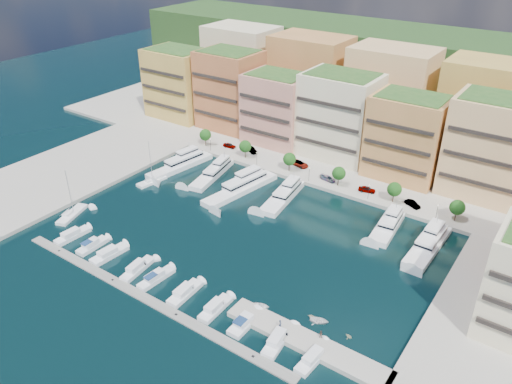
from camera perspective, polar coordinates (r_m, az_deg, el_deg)
ground at (r=120.14m, az=-1.40°, el=-4.81°), size 400.00×400.00×0.00m
north_quay at (r=167.92m, az=11.26°, el=4.97°), size 220.00×64.00×2.00m
west_quay at (r=156.40m, az=-21.89°, el=1.47°), size 34.00×76.00×2.00m
hillside at (r=210.08m, az=16.89°, el=9.21°), size 240.00×40.00×58.00m
south_pontoon at (r=104.40m, az=-12.78°, el=-11.69°), size 72.00×2.20×0.35m
finger_pier at (r=93.36m, az=5.78°, el=-16.92°), size 32.00×5.00×2.00m
apartment_0 at (r=188.58m, az=-8.82°, el=12.19°), size 22.00×16.50×24.80m
apartment_1 at (r=175.88m, az=-3.03°, el=11.59°), size 20.00×16.50×26.80m
apartment_2 at (r=163.43m, az=2.47°, el=9.49°), size 20.00×15.50×22.80m
apartment_3 at (r=155.05m, az=9.49°, el=8.61°), size 22.00×16.50×25.80m
apartment_4 at (r=146.27m, az=16.85°, el=6.05°), size 20.00×15.50×23.80m
apartment_5 at (r=143.17m, az=25.44°, el=4.56°), size 22.00×16.50×26.80m
backblock_0 at (r=198.64m, az=-1.63°, el=14.17°), size 26.00×18.00×30.00m
backblock_1 at (r=182.96m, az=6.14°, el=12.71°), size 26.00×18.00×30.00m
backblock_2 at (r=171.15m, az=15.05°, el=10.75°), size 26.00×18.00×30.00m
backblock_3 at (r=164.05m, az=24.85°, el=8.26°), size 26.00×18.00×30.00m
tree_0 at (r=163.34m, az=-5.81°, el=6.51°), size 3.80×3.80×5.65m
tree_1 at (r=154.09m, az=-1.25°, el=5.24°), size 3.80×3.80×5.65m
tree_2 at (r=146.02m, az=3.84°, el=3.77°), size 3.80×3.80×5.65m
tree_3 at (r=139.33m, az=9.45°, el=2.12°), size 3.80×3.80×5.65m
tree_4 at (r=134.22m, az=15.54°, el=0.30°), size 3.80×3.80×5.65m
tree_5 at (r=130.88m, az=22.02°, el=-1.65°), size 3.80×3.80×5.65m
lamppost_0 at (r=159.67m, az=-5.23°, el=5.64°), size 0.30×0.30×4.20m
lamppost_1 at (r=149.58m, az=0.10°, el=4.09°), size 0.30×0.30×4.20m
lamppost_2 at (r=141.07m, az=6.10°, el=2.30°), size 0.30×0.30×4.20m
lamppost_3 at (r=134.45m, az=12.77°, el=0.28°), size 0.30×0.30×4.20m
lamppost_4 at (r=130.00m, az=20.01°, el=-1.92°), size 0.30×0.30×4.20m
yacht_0 at (r=152.79m, az=-8.43°, el=3.24°), size 7.36×23.06×7.30m
yacht_1 at (r=146.56m, az=-4.86°, el=2.24°), size 8.28×20.82×7.30m
yacht_2 at (r=138.23m, az=-1.53°, el=0.65°), size 8.45×25.65×7.30m
yacht_3 at (r=134.33m, az=3.23°, el=-0.29°), size 7.35×19.92×7.30m
yacht_5 at (r=125.36m, az=14.86°, el=-3.66°), size 5.95×16.04×7.30m
yacht_6 at (r=121.48m, az=19.16°, el=-5.54°), size 5.25×19.93×7.30m
cruiser_0 at (r=126.27m, az=-20.25°, el=-4.70°), size 2.97×8.83×2.55m
cruiser_1 at (r=121.08m, az=-18.21°, el=-5.85°), size 2.67×7.79×2.66m
cruiser_2 at (r=117.12m, az=-16.44°, el=-6.85°), size 3.48×9.00×2.55m
cruiser_3 at (r=111.18m, az=-13.39°, el=-8.54°), size 3.46×9.30×2.55m
cruiser_4 at (r=107.75m, az=-11.36°, el=-9.64°), size 2.96×8.89×2.66m
cruiser_5 at (r=103.16m, az=-8.14°, el=-11.34°), size 3.12×8.61×2.55m
cruiser_6 at (r=99.08m, az=-4.68°, el=-13.11°), size 2.79×8.31×2.55m
cruiser_7 at (r=95.84m, az=-1.34°, el=-14.75°), size 2.82×7.72×2.66m
cruiser_8 at (r=92.89m, az=2.52°, el=-16.57°), size 3.60×9.12×2.55m
cruiser_9 at (r=90.50m, az=6.56°, el=-18.35°), size 3.03×8.65×2.55m
sailboat_0 at (r=135.24m, az=-20.30°, el=-2.46°), size 5.92×10.39×13.20m
sailboat_2 at (r=145.68m, az=-11.84°, el=1.17°), size 3.93×9.26×13.20m
tender_0 at (r=99.46m, az=0.45°, el=-12.93°), size 4.47×3.95×0.77m
tender_2 at (r=97.29m, az=7.25°, el=-14.39°), size 4.23×3.60×0.74m
tender_3 at (r=95.27m, az=10.57°, el=-15.88°), size 1.62×1.48×0.73m
tender_1 at (r=98.06m, az=6.35°, el=-13.91°), size 1.63×1.49×0.73m
car_0 at (r=162.45m, az=-3.05°, el=5.34°), size 4.44×2.13×1.46m
car_1 at (r=158.83m, az=-0.51°, el=4.84°), size 5.20×3.62×1.62m
car_2 at (r=150.29m, az=5.05°, el=3.24°), size 6.04×3.69×1.56m
car_3 at (r=142.87m, az=8.20°, el=1.55°), size 4.85×2.43×1.35m
car_4 at (r=138.81m, az=12.57°, el=0.31°), size 4.92×2.87×1.57m
car_5 at (r=134.96m, az=17.46°, el=-1.31°), size 4.71×3.27×1.47m
person_0 at (r=93.66m, az=2.79°, el=-14.87°), size 0.80×0.86×1.97m
person_1 at (r=92.85m, az=7.40°, el=-15.80°), size 0.88×0.77×1.55m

